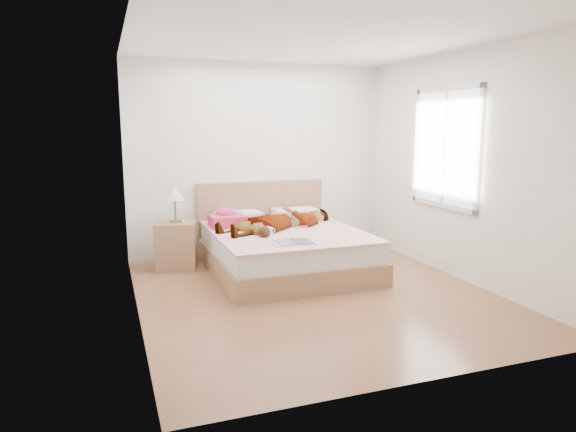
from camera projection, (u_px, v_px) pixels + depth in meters
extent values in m
plane|color=#502D19|center=(315.00, 294.00, 5.43)|extent=(4.00, 4.00, 0.00)
imported|color=silver|center=(280.00, 218.00, 6.40)|extent=(1.81, 1.23, 0.23)
ellipsoid|color=black|center=(227.00, 220.00, 6.64)|extent=(0.57, 0.66, 0.09)
cube|color=silver|center=(233.00, 211.00, 6.59)|extent=(0.07, 0.10, 0.05)
plane|color=white|center=(317.00, 38.00, 4.98)|extent=(4.00, 4.00, 0.00)
plane|color=silver|center=(260.00, 160.00, 7.06)|extent=(3.60, 0.00, 3.60)
plane|color=silver|center=(435.00, 197.00, 3.35)|extent=(3.60, 0.00, 3.60)
plane|color=silver|center=(132.00, 177.00, 4.61)|extent=(0.00, 4.00, 4.00)
plane|color=silver|center=(463.00, 167.00, 5.80)|extent=(0.00, 4.00, 4.00)
cube|color=white|center=(445.00, 148.00, 6.04)|extent=(0.02, 1.10, 1.30)
cube|color=silver|center=(479.00, 150.00, 5.50)|extent=(0.04, 0.06, 1.42)
cube|color=silver|center=(417.00, 146.00, 6.58)|extent=(0.04, 0.06, 1.42)
cube|color=silver|center=(442.00, 205.00, 6.16)|extent=(0.04, 1.22, 0.06)
cube|color=silver|center=(449.00, 89.00, 5.92)|extent=(0.04, 1.22, 0.06)
cube|color=silver|center=(445.00, 148.00, 6.04)|extent=(0.03, 0.04, 1.30)
cube|color=brown|center=(285.00, 260.00, 6.29)|extent=(1.78, 2.08, 0.26)
cube|color=silver|center=(285.00, 241.00, 6.25)|extent=(1.70, 2.00, 0.22)
cube|color=silver|center=(285.00, 231.00, 6.23)|extent=(1.74, 2.04, 0.03)
cube|color=brown|center=(261.00, 217.00, 7.16)|extent=(1.80, 0.07, 1.00)
cube|color=silver|center=(238.00, 217.00, 6.75)|extent=(0.61, 0.44, 0.13)
cube|color=white|center=(295.00, 213.00, 7.01)|extent=(0.60, 0.43, 0.13)
cube|color=#E93F72|center=(228.00, 221.00, 6.43)|extent=(0.45, 0.36, 0.14)
ellipsoid|color=#F0418D|center=(226.00, 213.00, 6.47)|extent=(0.32, 0.28, 0.13)
cube|color=white|center=(293.00, 242.00, 5.53)|extent=(0.47, 0.33, 0.01)
cube|color=white|center=(283.00, 242.00, 5.50)|extent=(0.24, 0.31, 0.02)
cube|color=#242424|center=(303.00, 241.00, 5.56)|extent=(0.24, 0.31, 0.02)
cylinder|color=silver|center=(269.00, 231.00, 5.95)|extent=(0.09, 0.09, 0.09)
torus|color=white|center=(273.00, 231.00, 5.96)|extent=(0.06, 0.02, 0.06)
cylinder|color=black|center=(269.00, 228.00, 5.95)|extent=(0.07, 0.07, 0.00)
ellipsoid|color=#32190E|center=(264.00, 232.00, 5.83)|extent=(0.19, 0.20, 0.12)
ellipsoid|color=beige|center=(264.00, 231.00, 5.82)|extent=(0.10, 0.10, 0.06)
sphere|color=black|center=(265.00, 229.00, 5.92)|extent=(0.09, 0.09, 0.09)
sphere|color=pink|center=(262.00, 227.00, 5.94)|extent=(0.03, 0.03, 0.03)
sphere|color=#FFA6CA|center=(268.00, 227.00, 5.94)|extent=(0.03, 0.03, 0.03)
ellipsoid|color=black|center=(260.00, 235.00, 5.80)|extent=(0.05, 0.06, 0.03)
ellipsoid|color=black|center=(268.00, 235.00, 5.80)|extent=(0.05, 0.06, 0.03)
cube|color=olive|center=(177.00, 245.00, 6.37)|extent=(0.57, 0.53, 0.59)
cylinder|color=#4E4E4E|center=(176.00, 221.00, 6.32)|extent=(0.18, 0.18, 0.02)
cylinder|color=#535353|center=(175.00, 209.00, 6.29)|extent=(0.03, 0.03, 0.30)
cone|color=white|center=(175.00, 193.00, 6.26)|extent=(0.29, 0.29, 0.17)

